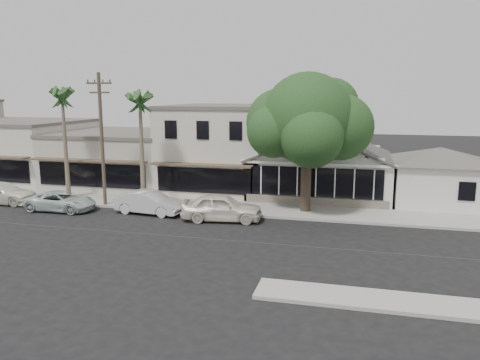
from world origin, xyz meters
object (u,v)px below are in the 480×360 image
(utility_pole, at_px, (102,137))
(car_2, at_px, (61,201))
(car_0, at_px, (222,207))
(car_3, at_px, (2,193))
(car_1, at_px, (149,202))
(shade_tree, at_px, (307,121))

(utility_pole, xyz_separation_m, car_2, (-2.23, -1.74, -4.15))
(car_0, height_order, car_3, car_0)
(utility_pole, relative_size, car_2, 1.95)
(car_3, bearing_deg, car_0, -95.18)
(car_2, bearing_deg, car_1, -84.60)
(car_0, height_order, shade_tree, shade_tree)
(car_1, bearing_deg, car_2, 102.33)
(car_0, distance_m, shade_tree, 7.69)
(car_0, xyz_separation_m, car_1, (-5.00, 0.48, -0.09))
(car_2, relative_size, car_3, 0.91)
(utility_pole, bearing_deg, shade_tree, 7.98)
(utility_pole, height_order, car_1, utility_pole)
(car_1, distance_m, shade_tree, 11.34)
(car_0, distance_m, car_2, 11.00)
(car_0, bearing_deg, utility_pole, 72.40)
(car_3, bearing_deg, shade_tree, -85.42)
(car_0, relative_size, car_2, 1.06)
(utility_pole, xyz_separation_m, car_0, (8.77, -1.53, -3.96))
(car_1, bearing_deg, utility_pole, 80.23)
(car_0, xyz_separation_m, car_3, (-16.36, 0.65, -0.10))
(car_2, distance_m, shade_tree, 16.91)
(car_1, xyz_separation_m, shade_tree, (9.66, 2.94, 5.18))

